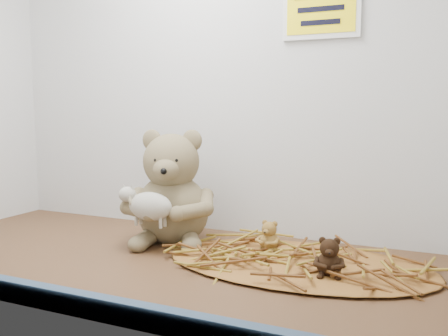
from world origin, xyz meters
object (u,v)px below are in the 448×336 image
at_px(main_teddy, 172,186).
at_px(mini_teddy_tan, 269,234).
at_px(toy_lamb, 150,206).
at_px(mini_teddy_brown, 329,255).

relative_size(main_teddy, mini_teddy_tan, 4.01).
distance_m(toy_lamb, mini_teddy_brown, 0.41).
height_order(mini_teddy_tan, mini_teddy_brown, mini_teddy_brown).
bearing_deg(toy_lamb, mini_teddy_brown, -2.43).
relative_size(toy_lamb, mini_teddy_tan, 2.05).
xyz_separation_m(main_teddy, mini_teddy_brown, (0.41, -0.11, -0.09)).
bearing_deg(main_teddy, mini_teddy_tan, -20.05).
relative_size(main_teddy, mini_teddy_brown, 3.69).
relative_size(main_teddy, toy_lamb, 1.96).
bearing_deg(mini_teddy_tan, main_teddy, -174.53).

